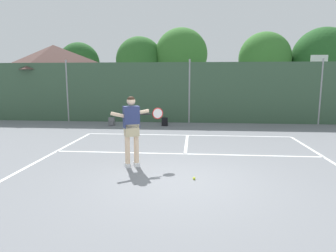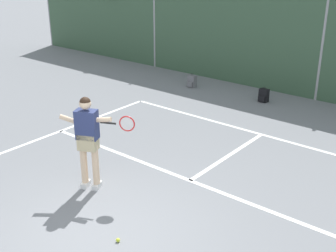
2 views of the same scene
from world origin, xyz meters
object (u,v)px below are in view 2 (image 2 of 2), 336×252
(tennis_player, at_px, (88,135))
(backpack_black, at_px, (264,96))
(backpack_grey, at_px, (192,81))
(tennis_ball, at_px, (118,240))

(tennis_player, bearing_deg, backpack_black, 88.45)
(tennis_player, xyz_separation_m, backpack_grey, (-2.41, 6.61, -0.92))
(tennis_player, distance_m, backpack_grey, 7.10)
(tennis_ball, bearing_deg, backpack_black, 100.65)
(backpack_black, bearing_deg, tennis_player, -91.55)
(backpack_black, bearing_deg, backpack_grey, -177.04)
(tennis_ball, bearing_deg, tennis_player, 150.75)
(tennis_ball, relative_size, backpack_grey, 0.14)
(tennis_ball, xyz_separation_m, backpack_black, (-1.44, 7.66, 0.16))
(tennis_player, distance_m, tennis_ball, 2.15)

